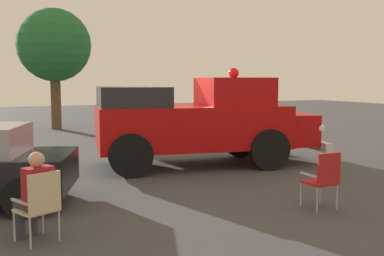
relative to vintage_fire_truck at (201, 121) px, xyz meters
The scene contains 8 objects.
ground_plane 1.45m from the vintage_fire_truck, 146.15° to the left, with size 60.00×60.00×0.00m, color #424244.
vintage_fire_truck is the anchor object (origin of this frame).
lawn_chair_near_truck 6.30m from the vintage_fire_truck, 135.78° to the right, with size 0.65×0.65×1.02m.
lawn_chair_by_car 4.68m from the vintage_fire_truck, 87.38° to the right, with size 0.52×0.51×1.02m.
lawn_chair_spare 3.79m from the vintage_fire_truck, 57.03° to the left, with size 0.61×0.61×1.02m.
spectator_seated 6.25m from the vintage_fire_truck, 136.94° to the right, with size 0.56×0.64×1.29m.
oak_tree_left 11.40m from the vintage_fire_truck, 101.82° to the left, with size 3.31×3.31×5.50m.
traffic_cone 4.20m from the vintage_fire_truck, 83.09° to the left, with size 0.40×0.40×0.64m.
Camera 1 is at (-4.41, -11.30, 2.27)m, focal length 42.64 mm.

